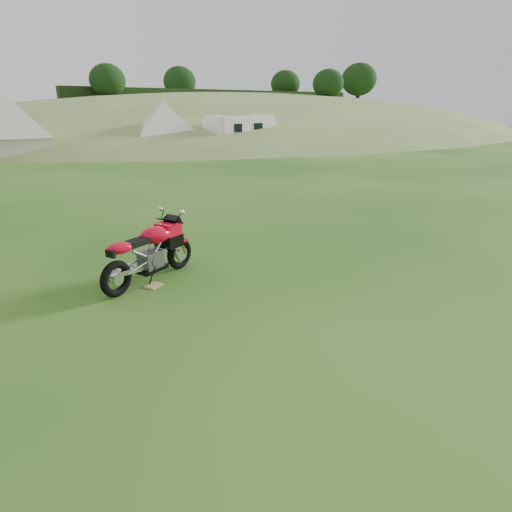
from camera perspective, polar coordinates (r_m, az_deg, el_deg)
ground at (r=5.85m, az=0.29°, el=-6.21°), size 120.00×120.00×0.00m
hillside at (r=51.98m, az=-3.76°, el=16.50°), size 80.00×64.00×8.00m
hedgerow at (r=51.98m, az=-3.76°, el=16.50°), size 36.00×1.20×8.60m
sport_motorcycle at (r=6.57m, az=-14.10°, el=0.96°), size 1.76×1.07×1.04m
plywood_board at (r=6.54m, az=-13.49°, el=-3.85°), size 0.29×0.28×0.02m
tent_left at (r=26.04m, az=-30.10°, el=14.56°), size 3.63×3.63×2.97m
tent_right at (r=26.27m, az=-12.07°, el=16.39°), size 3.79×3.79×2.73m
caravan at (r=26.44m, az=-2.14°, el=16.03°), size 4.44×2.21×2.02m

